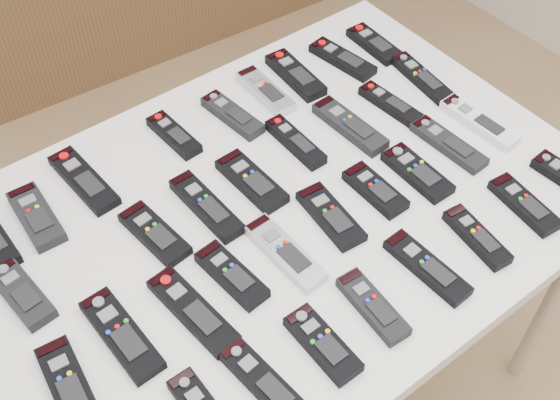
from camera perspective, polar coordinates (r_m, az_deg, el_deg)
table at (r=1.46m, az=0.00°, el=-2.00°), size 1.25×0.88×0.78m
remote_1 at (r=1.46m, az=-19.19°, el=-1.28°), size 0.07×0.17×0.02m
remote_2 at (r=1.50m, az=-15.66°, el=1.56°), size 0.07×0.20×0.02m
remote_3 at (r=1.55m, az=-8.62°, el=5.25°), size 0.06×0.15×0.02m
remote_4 at (r=1.59m, az=-3.89°, el=6.91°), size 0.07×0.17×0.02m
remote_5 at (r=1.64m, az=-1.20°, el=8.82°), size 0.05×0.17×0.02m
remote_6 at (r=1.69m, az=1.27°, el=10.13°), size 0.07×0.18×0.02m
remote_7 at (r=1.75m, az=5.10°, el=11.34°), size 0.08×0.18×0.02m
remote_8 at (r=1.80m, az=7.67°, el=12.46°), size 0.06×0.16×0.02m
remote_9 at (r=1.35m, az=-20.24°, el=-7.17°), size 0.07×0.16×0.02m
remote_10 at (r=1.38m, az=-10.15°, el=-2.72°), size 0.08×0.17×0.02m
remote_11 at (r=1.40m, az=-6.00°, el=-0.50°), size 0.06×0.19×0.02m
remote_12 at (r=1.44m, az=-2.33°, el=1.54°), size 0.07×0.18×0.02m
remote_13 at (r=1.52m, az=1.26°, el=4.73°), size 0.04×0.17×0.02m
remote_14 at (r=1.56m, az=5.69°, el=6.02°), size 0.06×0.20×0.02m
remote_15 at (r=1.63m, az=8.93°, el=7.73°), size 0.06×0.16×0.02m
remote_16 at (r=1.72m, az=11.43°, el=9.71°), size 0.07×0.19×0.02m
remote_17 at (r=1.23m, az=-16.82°, el=-14.16°), size 0.08×0.17×0.02m
remote_18 at (r=1.26m, az=-12.75°, el=-10.63°), size 0.07×0.20×0.02m
remote_19 at (r=1.26m, az=-7.09°, el=-8.92°), size 0.07×0.21×0.02m
remote_20 at (r=1.30m, az=-3.95°, el=-6.11°), size 0.07×0.16×0.02m
remote_21 at (r=1.33m, az=0.40°, el=-4.27°), size 0.06×0.19×0.02m
remote_22 at (r=1.39m, az=4.14°, el=-1.31°), size 0.07×0.17×0.02m
remote_23 at (r=1.44m, az=7.74°, el=0.83°), size 0.06×0.15×0.02m
remote_24 at (r=1.49m, az=11.10°, el=2.20°), size 0.06×0.16×0.02m
remote_25 at (r=1.56m, az=13.54°, el=4.44°), size 0.06×0.19×0.02m
remote_26 at (r=1.63m, az=15.86°, el=6.10°), size 0.06×0.19×0.02m
remote_29 at (r=1.19m, az=-1.26°, el=-14.67°), size 0.07×0.19×0.02m
remote_30 at (r=1.22m, az=3.49°, el=-11.61°), size 0.05×0.15×0.02m
remote_31 at (r=1.27m, az=7.55°, el=-8.56°), size 0.06×0.16×0.02m
remote_32 at (r=1.33m, az=11.86°, el=-5.36°), size 0.06×0.18×0.02m
remote_33 at (r=1.40m, az=15.71°, el=-2.91°), size 0.06×0.16×0.02m
remote_34 at (r=1.48m, az=19.24°, el=-0.34°), size 0.07×0.16×0.02m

